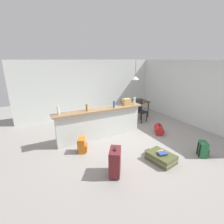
{
  "coord_description": "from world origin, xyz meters",
  "views": [
    {
      "loc": [
        -2.67,
        -4.13,
        2.51
      ],
      "look_at": [
        -0.12,
        0.8,
        0.75
      ],
      "focal_mm": 26.66,
      "sensor_mm": 36.0,
      "label": 1
    }
  ],
  "objects_px": {
    "bottle_white": "(58,110)",
    "dining_chair_near_partition": "(140,109)",
    "bottle_amber": "(87,108)",
    "suitcase_flat_olive": "(161,157)",
    "pendant_lamp": "(135,78)",
    "bottle_clear": "(134,101)",
    "book_stack": "(162,153)",
    "suitcase_upright_maroon": "(115,162)",
    "backpack_green": "(203,149)",
    "dining_table": "(135,103)",
    "backpack_orange": "(82,146)",
    "duffel_bag_red": "(159,129)",
    "bottle_blue": "(114,104)",
    "grocery_bag": "(127,102)"
  },
  "relations": [
    {
      "from": "bottle_clear",
      "to": "suitcase_flat_olive",
      "type": "relative_size",
      "value": 0.28
    },
    {
      "from": "book_stack",
      "to": "bottle_clear",
      "type": "bearing_deg",
      "value": 77.42
    },
    {
      "from": "bottle_white",
      "to": "dining_chair_near_partition",
      "type": "height_order",
      "value": "bottle_white"
    },
    {
      "from": "bottle_amber",
      "to": "backpack_green",
      "type": "relative_size",
      "value": 0.5
    },
    {
      "from": "bottle_white",
      "to": "backpack_green",
      "type": "relative_size",
      "value": 0.63
    },
    {
      "from": "bottle_clear",
      "to": "book_stack",
      "type": "relative_size",
      "value": 0.85
    },
    {
      "from": "dining_chair_near_partition",
      "to": "backpack_green",
      "type": "distance_m",
      "value": 2.99
    },
    {
      "from": "bottle_clear",
      "to": "backpack_green",
      "type": "xyz_separation_m",
      "value": [
        0.73,
        -2.22,
        -0.94
      ]
    },
    {
      "from": "bottle_white",
      "to": "pendant_lamp",
      "type": "height_order",
      "value": "pendant_lamp"
    },
    {
      "from": "bottle_clear",
      "to": "dining_chair_near_partition",
      "type": "relative_size",
      "value": 0.27
    },
    {
      "from": "dining_chair_near_partition",
      "to": "pendant_lamp",
      "type": "height_order",
      "value": "pendant_lamp"
    },
    {
      "from": "backpack_orange",
      "to": "book_stack",
      "type": "height_order",
      "value": "backpack_orange"
    },
    {
      "from": "bottle_white",
      "to": "grocery_bag",
      "type": "xyz_separation_m",
      "value": [
        2.26,
        0.0,
        -0.02
      ]
    },
    {
      "from": "backpack_green",
      "to": "suitcase_flat_olive",
      "type": "bearing_deg",
      "value": 164.46
    },
    {
      "from": "bottle_blue",
      "to": "suitcase_upright_maroon",
      "type": "height_order",
      "value": "bottle_blue"
    },
    {
      "from": "dining_table",
      "to": "dining_chair_near_partition",
      "type": "distance_m",
      "value": 0.57
    },
    {
      "from": "dining_chair_near_partition",
      "to": "duffel_bag_red",
      "type": "xyz_separation_m",
      "value": [
        -0.14,
        -1.32,
        -0.36
      ]
    },
    {
      "from": "bottle_amber",
      "to": "suitcase_flat_olive",
      "type": "relative_size",
      "value": 0.24
    },
    {
      "from": "bottle_amber",
      "to": "bottle_clear",
      "type": "distance_m",
      "value": 1.72
    },
    {
      "from": "suitcase_upright_maroon",
      "to": "book_stack",
      "type": "relative_size",
      "value": 2.31
    },
    {
      "from": "bottle_white",
      "to": "suitcase_upright_maroon",
      "type": "relative_size",
      "value": 0.39
    },
    {
      "from": "dining_chair_near_partition",
      "to": "bottle_clear",
      "type": "bearing_deg",
      "value": -138.09
    },
    {
      "from": "bottle_blue",
      "to": "dining_chair_near_partition",
      "type": "relative_size",
      "value": 0.24
    },
    {
      "from": "dining_table",
      "to": "backpack_green",
      "type": "height_order",
      "value": "dining_table"
    },
    {
      "from": "bottle_blue",
      "to": "book_stack",
      "type": "relative_size",
      "value": 0.78
    },
    {
      "from": "bottle_amber",
      "to": "backpack_green",
      "type": "height_order",
      "value": "bottle_amber"
    },
    {
      "from": "bottle_amber",
      "to": "suitcase_flat_olive",
      "type": "distance_m",
      "value": 2.52
    },
    {
      "from": "bottle_clear",
      "to": "book_stack",
      "type": "bearing_deg",
      "value": -102.58
    },
    {
      "from": "bottle_clear",
      "to": "pendant_lamp",
      "type": "bearing_deg",
      "value": 55.02
    },
    {
      "from": "grocery_bag",
      "to": "bottle_blue",
      "type": "bearing_deg",
      "value": -171.08
    },
    {
      "from": "bottle_clear",
      "to": "dining_table",
      "type": "relative_size",
      "value": 0.23
    },
    {
      "from": "grocery_bag",
      "to": "backpack_orange",
      "type": "bearing_deg",
      "value": -162.29
    },
    {
      "from": "bottle_white",
      "to": "suitcase_upright_maroon",
      "type": "xyz_separation_m",
      "value": [
        0.83,
        -1.84,
        -0.82
      ]
    },
    {
      "from": "suitcase_upright_maroon",
      "to": "duffel_bag_red",
      "type": "bearing_deg",
      "value": 26.72
    },
    {
      "from": "suitcase_flat_olive",
      "to": "book_stack",
      "type": "relative_size",
      "value": 3.01
    },
    {
      "from": "dining_table",
      "to": "suitcase_flat_olive",
      "type": "distance_m",
      "value": 3.52
    },
    {
      "from": "bottle_clear",
      "to": "suitcase_upright_maroon",
      "type": "bearing_deg",
      "value": -133.97
    },
    {
      "from": "bottle_blue",
      "to": "book_stack",
      "type": "distance_m",
      "value": 2.1
    },
    {
      "from": "dining_chair_near_partition",
      "to": "bottle_blue",
      "type": "bearing_deg",
      "value": -154.63
    },
    {
      "from": "bottle_blue",
      "to": "dining_chair_near_partition",
      "type": "xyz_separation_m",
      "value": [
        1.66,
        0.79,
        -0.62
      ]
    },
    {
      "from": "dining_table",
      "to": "backpack_green",
      "type": "bearing_deg",
      "value": -93.6
    },
    {
      "from": "duffel_bag_red",
      "to": "dining_chair_near_partition",
      "type": "bearing_deg",
      "value": 84.15
    },
    {
      "from": "dining_chair_near_partition",
      "to": "pendant_lamp",
      "type": "bearing_deg",
      "value": 78.12
    },
    {
      "from": "bottle_clear",
      "to": "backpack_orange",
      "type": "xyz_separation_m",
      "value": [
        -2.09,
        -0.52,
        -0.94
      ]
    },
    {
      "from": "backpack_orange",
      "to": "suitcase_flat_olive",
      "type": "bearing_deg",
      "value": -39.62
    },
    {
      "from": "bottle_blue",
      "to": "pendant_lamp",
      "type": "xyz_separation_m",
      "value": [
        1.8,
        1.43,
        0.62
      ]
    },
    {
      "from": "bottle_blue",
      "to": "suitcase_upright_maroon",
      "type": "bearing_deg",
      "value": -117.26
    },
    {
      "from": "dining_table",
      "to": "dining_chair_near_partition",
      "type": "bearing_deg",
      "value": -101.98
    },
    {
      "from": "dining_chair_near_partition",
      "to": "bottle_white",
      "type": "bearing_deg",
      "value": -168.22
    },
    {
      "from": "bottle_white",
      "to": "bottle_amber",
      "type": "relative_size",
      "value": 1.27
    }
  ]
}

